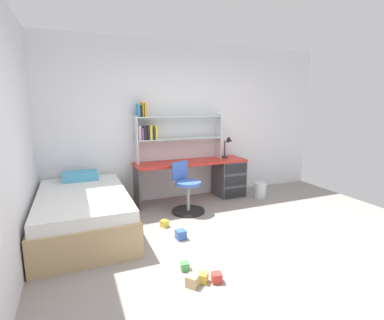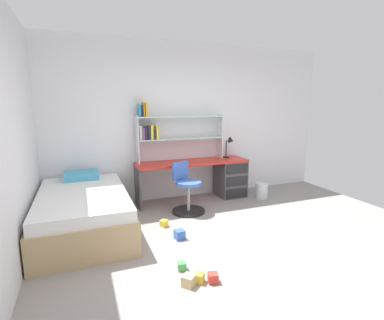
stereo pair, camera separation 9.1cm
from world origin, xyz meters
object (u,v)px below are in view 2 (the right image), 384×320
(swivel_chair, at_px, (187,193))
(toy_block_yellow_4, at_px, (199,278))
(toy_block_natural_2, at_px, (189,281))
(toy_block_red_1, at_px, (213,278))
(bed_platform, at_px, (84,211))
(bookshelf_hutch, at_px, (169,129))
(toy_block_green_3, at_px, (182,266))
(desk_lamp, at_px, (230,144))
(toy_block_blue_0, at_px, (180,234))
(toy_block_yellow_5, at_px, (164,223))
(desk, at_px, (219,175))
(waste_bin, at_px, (261,191))

(swivel_chair, distance_m, toy_block_yellow_4, 1.88)
(swivel_chair, xyz_separation_m, toy_block_natural_2, (-0.65, -1.80, -0.26))
(toy_block_red_1, bearing_deg, bed_platform, 124.01)
(toy_block_yellow_4, bearing_deg, bookshelf_hutch, 79.75)
(bookshelf_hutch, relative_size, toy_block_green_3, 18.32)
(bed_platform, xyz_separation_m, toy_block_natural_2, (0.88, -1.62, -0.22))
(desk_lamp, bearing_deg, toy_block_red_1, -121.38)
(toy_block_blue_0, distance_m, toy_block_green_3, 0.70)
(bookshelf_hutch, xyz_separation_m, toy_block_natural_2, (-0.55, -2.44, -1.20))
(bed_platform, bearing_deg, toy_block_green_3, -56.00)
(bed_platform, height_order, toy_block_blue_0, bed_platform)
(toy_block_yellow_5, bearing_deg, bed_platform, 167.01)
(toy_block_yellow_5, bearing_deg, toy_block_red_1, -86.48)
(toy_block_green_3, xyz_separation_m, toy_block_yellow_4, (0.08, -0.26, 0.00))
(toy_block_red_1, bearing_deg, desk, 62.39)
(bed_platform, height_order, waste_bin, bed_platform)
(bed_platform, height_order, toy_block_green_3, bed_platform)
(desk_lamp, bearing_deg, toy_block_yellow_4, -124.08)
(desk_lamp, relative_size, toy_block_red_1, 4.20)
(desk, bearing_deg, waste_bin, -27.77)
(bookshelf_hutch, xyz_separation_m, toy_block_red_1, (-0.31, -2.47, -1.20))
(desk, xyz_separation_m, toy_block_green_3, (-1.43, -2.02, -0.36))
(toy_block_red_1, bearing_deg, toy_block_yellow_5, 93.52)
(bookshelf_hutch, height_order, swivel_chair, bookshelf_hutch)
(toy_block_natural_2, bearing_deg, swivel_chair, 70.21)
(toy_block_yellow_5, bearing_deg, toy_block_blue_0, -79.47)
(bed_platform, bearing_deg, toy_block_natural_2, -61.62)
(swivel_chair, height_order, toy_block_natural_2, swivel_chair)
(swivel_chair, bearing_deg, toy_block_blue_0, -115.95)
(bookshelf_hutch, xyz_separation_m, toy_block_yellow_4, (-0.44, -2.42, -1.20))
(desk_lamp, xyz_separation_m, toy_block_yellow_4, (-1.57, -2.33, -0.91))
(waste_bin, bearing_deg, desk, 152.23)
(desk, relative_size, toy_block_natural_2, 18.38)
(toy_block_red_1, relative_size, toy_block_natural_2, 0.86)
(bed_platform, distance_m, waste_bin, 3.03)
(desk, bearing_deg, swivel_chair, -148.37)
(bookshelf_hutch, relative_size, toy_block_blue_0, 13.19)
(toy_block_yellow_4, bearing_deg, toy_block_blue_0, 82.70)
(desk_lamp, bearing_deg, desk, -168.54)
(toy_block_blue_0, height_order, toy_block_green_3, toy_block_blue_0)
(bookshelf_hutch, xyz_separation_m, waste_bin, (1.58, -0.50, -1.11))
(waste_bin, distance_m, toy_block_blue_0, 2.15)
(swivel_chair, relative_size, toy_block_red_1, 8.63)
(toy_block_green_3, bearing_deg, swivel_chair, 67.93)
(desk, height_order, swivel_chair, swivel_chair)
(bed_platform, bearing_deg, toy_block_red_1, -55.99)
(desk_lamp, height_order, bed_platform, desk_lamp)
(desk, bearing_deg, toy_block_natural_2, -122.35)
(bookshelf_hutch, bearing_deg, desk, -8.84)
(swivel_chair, relative_size, waste_bin, 2.80)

